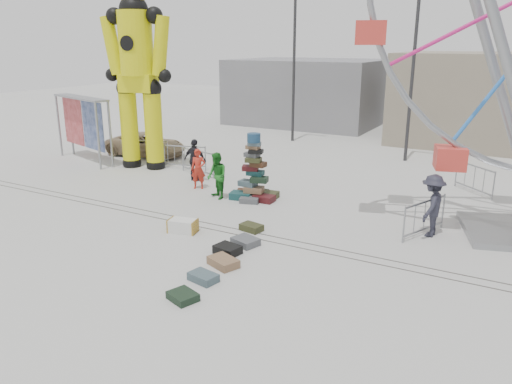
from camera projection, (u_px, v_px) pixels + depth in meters
The scene contains 27 objects.
ground at pixel (201, 236), 14.89m from camera, with size 90.00×90.00×0.00m, color #9E9E99.
track_line_near at pixel (212, 229), 15.39m from camera, with size 40.00×0.04×0.01m, color #47443F.
track_line_far at pixel (219, 225), 15.72m from camera, with size 40.00×0.04×0.01m, color #47443F.
building_right at pixel (511, 100), 27.66m from camera, with size 12.00×8.00×5.00m, color gray.
building_left at pixel (309, 91), 35.46m from camera, with size 10.00×8.00×4.40m, color gray.
lamp_post_right at pixel (415, 66), 23.04m from camera, with size 1.41×0.25×8.00m.
lamp_post_left at pixel (296, 62), 27.97m from camera, with size 1.41×0.25×8.00m.
suitcase_tower at pixel (254, 181), 18.23m from camera, with size 1.74×1.54×2.45m.
crash_test_dummy at pixel (138, 70), 21.80m from camera, with size 3.33×1.46×8.35m.
banner_scaffold at pixel (82, 113), 23.60m from camera, with size 4.30×1.91×3.10m.
steamer_trunk at pixel (183, 226), 15.14m from camera, with size 0.85×0.49×0.40m, color silver.
row_case_0 at pixel (251, 227), 15.28m from camera, with size 0.67×0.44×0.21m, color #373A1D.
row_case_1 at pixel (245, 241), 14.20m from camera, with size 0.71×0.57×0.21m, color #55585C.
row_case_2 at pixel (228, 250), 13.61m from camera, with size 0.68×0.53×0.24m, color black.
row_case_3 at pixel (223, 262), 12.86m from camera, with size 0.80×0.52×0.22m, color #866244.
row_case_4 at pixel (203, 277), 12.05m from camera, with size 0.70×0.46×0.20m, color #445961.
row_case_5 at pixel (183, 296), 11.17m from camera, with size 0.64×0.52×0.18m, color black.
barricade_dummy_a at pixel (148, 151), 23.85m from camera, with size 2.00×0.10×1.10m, color gray, non-canonical shape.
barricade_dummy_b at pixel (185, 157), 22.60m from camera, with size 2.00×0.10×1.10m, color gray, non-canonical shape.
barricade_dummy_c at pixel (198, 162), 21.65m from camera, with size 2.00×0.10×1.10m, color gray, non-canonical shape.
barricade_wheel_front at pixel (424, 218), 14.81m from camera, with size 2.00×0.10×1.10m, color gray, non-canonical shape.
barricade_wheel_back at pixel (474, 179), 18.97m from camera, with size 2.00×0.10×1.10m, color gray, non-canonical shape.
pedestrian_red at pixel (198, 169), 19.51m from camera, with size 0.58×0.38×1.58m, color red.
pedestrian_green at pixel (217, 176), 18.24m from camera, with size 0.83×0.65×1.71m, color #1A6B1D.
pedestrian_black at pixel (195, 160), 20.61m from camera, with size 1.02×0.43×1.75m, color black.
pedestrian_grey at pixel (432, 206), 14.67m from camera, with size 1.21×0.70×1.87m, color #252531.
parked_suv at pixel (146, 144), 25.28m from camera, with size 1.91×4.14×1.15m, color tan.
Camera 1 is at (8.18, -11.34, 5.54)m, focal length 35.00 mm.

